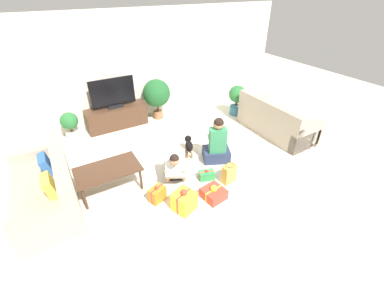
{
  "coord_description": "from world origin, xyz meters",
  "views": [
    {
      "loc": [
        -1.98,
        -3.44,
        3.08
      ],
      "look_at": [
        0.11,
        0.12,
        0.45
      ],
      "focal_mm": 24.0,
      "sensor_mm": 36.0,
      "label": 1
    }
  ],
  "objects": [
    {
      "name": "gift_box_c",
      "position": [
        -0.62,
        -0.87,
        0.17
      ],
      "size": [
        0.41,
        0.4,
        0.4
      ],
      "rotation": [
        0.0,
        0.0,
        0.36
      ],
      "color": "yellow",
      "rests_on": "ground_plane"
    },
    {
      "name": "sofa_left",
      "position": [
        -2.42,
        0.33,
        0.3
      ],
      "size": [
        0.86,
        1.85,
        0.84
      ],
      "rotation": [
        0.0,
        0.0,
        -1.57
      ],
      "color": "tan",
      "rests_on": "ground_plane"
    },
    {
      "name": "potted_plant_corner_right",
      "position": [
        2.27,
        1.46,
        0.47
      ],
      "size": [
        0.45,
        0.45,
        0.8
      ],
      "color": "#336B84",
      "rests_on": "ground_plane"
    },
    {
      "name": "person_sitting",
      "position": [
        0.59,
        -0.04,
        0.36
      ],
      "size": [
        0.64,
        0.61,
        0.96
      ],
      "rotation": [
        0.0,
        0.0,
        2.71
      ],
      "color": "#283351",
      "rests_on": "ground_plane"
    },
    {
      "name": "gift_bag_a",
      "position": [
        0.39,
        -0.7,
        0.18
      ],
      "size": [
        0.27,
        0.18,
        0.39
      ],
      "rotation": [
        0.0,
        0.0,
        0.13
      ],
      "color": "#E5B74C",
      "rests_on": "ground_plane"
    },
    {
      "name": "gift_box_d",
      "position": [
        0.1,
        -0.43,
        0.08
      ],
      "size": [
        0.31,
        0.24,
        0.21
      ],
      "rotation": [
        0.0,
        0.0,
        -0.29
      ],
      "color": "#2D934C",
      "rests_on": "ground_plane"
    },
    {
      "name": "gift_box_a",
      "position": [
        -0.07,
        -0.9,
        0.09
      ],
      "size": [
        0.39,
        0.4,
        0.26
      ],
      "rotation": [
        0.0,
        0.0,
        0.14
      ],
      "color": "red",
      "rests_on": "ground_plane"
    },
    {
      "name": "dog",
      "position": [
        0.21,
        0.43,
        0.23
      ],
      "size": [
        0.31,
        0.52,
        0.34
      ],
      "rotation": [
        0.0,
        0.0,
        2.71
      ],
      "color": "black",
      "rests_on": "ground_plane"
    },
    {
      "name": "potted_plant_back_left",
      "position": [
        -1.77,
        2.3,
        0.38
      ],
      "size": [
        0.38,
        0.38,
        0.65
      ],
      "color": "beige",
      "rests_on": "ground_plane"
    },
    {
      "name": "ground_plane",
      "position": [
        0.0,
        0.0,
        0.0
      ],
      "size": [
        16.0,
        16.0,
        0.0
      ],
      "primitive_type": "plane",
      "color": "beige"
    },
    {
      "name": "tv",
      "position": [
        -0.71,
        2.35,
        0.85
      ],
      "size": [
        1.03,
        0.2,
        0.7
      ],
      "color": "black",
      "rests_on": "tv_console"
    },
    {
      "name": "coffee_table",
      "position": [
        -1.49,
        0.16,
        0.41
      ],
      "size": [
        1.05,
        0.62,
        0.46
      ],
      "color": "#472D1E",
      "rests_on": "ground_plane"
    },
    {
      "name": "gift_box_b",
      "position": [
        -0.9,
        -0.48,
        0.13
      ],
      "size": [
        0.31,
        0.26,
        0.31
      ],
      "rotation": [
        0.0,
        0.0,
        0.38
      ],
      "color": "orange",
      "rests_on": "ground_plane"
    },
    {
      "name": "wall_back",
      "position": [
        0.0,
        2.63,
        1.3
      ],
      "size": [
        8.4,
        0.06,
        2.6
      ],
      "color": "silver",
      "rests_on": "ground_plane"
    },
    {
      "name": "sofa_right",
      "position": [
        2.42,
        0.18,
        0.3
      ],
      "size": [
        0.86,
        1.85,
        0.84
      ],
      "rotation": [
        0.0,
        0.0,
        1.57
      ],
      "color": "tan",
      "rests_on": "ground_plane"
    },
    {
      "name": "person_kneeling",
      "position": [
        -0.4,
        -0.17,
        0.32
      ],
      "size": [
        0.64,
        0.81,
        0.75
      ],
      "rotation": [
        0.0,
        0.0,
        -0.5
      ],
      "color": "#23232D",
      "rests_on": "ground_plane"
    },
    {
      "name": "tv_console",
      "position": [
        -0.71,
        2.35,
        0.27
      ],
      "size": [
        1.42,
        0.41,
        0.54
      ],
      "color": "#472D1E",
      "rests_on": "ground_plane"
    },
    {
      "name": "potted_plant_back_right",
      "position": [
        0.35,
        2.3,
        0.67
      ],
      "size": [
        0.69,
        0.69,
        1.04
      ],
      "color": "#A36042",
      "rests_on": "ground_plane"
    }
  ]
}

